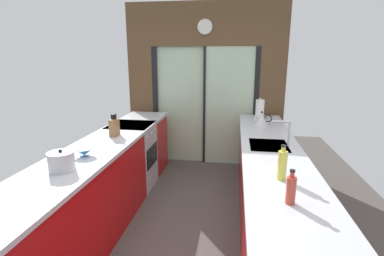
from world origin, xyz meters
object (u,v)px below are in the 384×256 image
(soap_bottle_far, at_px, (282,165))
(paper_towel_roll, at_px, (260,110))
(soap_bottle_near, at_px, (291,189))
(oven_range, at_px, (132,156))
(kettle, at_px, (262,119))
(stock_pot, at_px, (61,161))
(knife_block, at_px, (114,127))
(mixing_bowl, at_px, (84,152))

(soap_bottle_far, xyz_separation_m, paper_towel_roll, (0.00, 2.24, 0.02))
(soap_bottle_near, bearing_deg, oven_range, 132.24)
(oven_range, distance_m, kettle, 1.90)
(oven_range, relative_size, stock_pot, 4.22)
(knife_block, height_order, soap_bottle_near, knife_block)
(stock_pot, bearing_deg, soap_bottle_far, 2.76)
(oven_range, distance_m, stock_pot, 1.77)
(stock_pot, relative_size, paper_towel_roll, 0.68)
(paper_towel_roll, bearing_deg, kettle, -89.75)
(knife_block, relative_size, stock_pot, 1.24)
(mixing_bowl, bearing_deg, soap_bottle_far, -8.99)
(stock_pot, height_order, soap_bottle_far, soap_bottle_far)
(knife_block, distance_m, soap_bottle_near, 2.26)
(soap_bottle_near, bearing_deg, stock_pot, 170.53)
(oven_range, height_order, soap_bottle_far, soap_bottle_far)
(knife_block, relative_size, kettle, 1.02)
(mixing_bowl, bearing_deg, paper_towel_roll, 47.77)
(knife_block, distance_m, paper_towel_roll, 2.17)
(knife_block, bearing_deg, stock_pot, -90.00)
(mixing_bowl, relative_size, soap_bottle_far, 0.71)
(oven_range, xyz_separation_m, paper_towel_roll, (1.80, 0.64, 0.61))
(oven_range, bearing_deg, knife_block, -88.22)
(kettle, bearing_deg, paper_towel_roll, 90.25)
(stock_pot, height_order, soap_bottle_near, soap_bottle_near)
(stock_pot, bearing_deg, oven_range, 90.63)
(oven_range, distance_m, soap_bottle_near, 2.73)
(knife_block, relative_size, soap_bottle_far, 0.98)
(mixing_bowl, distance_m, knife_block, 0.73)
(kettle, distance_m, paper_towel_roll, 0.38)
(mixing_bowl, relative_size, kettle, 0.75)
(soap_bottle_far, bearing_deg, knife_block, 150.58)
(stock_pot, distance_m, paper_towel_roll, 2.93)
(soap_bottle_near, bearing_deg, paper_towel_roll, 90.00)
(soap_bottle_near, height_order, paper_towel_roll, paper_towel_roll)
(knife_block, xyz_separation_m, stock_pot, (-0.00, -1.09, -0.02))
(knife_block, bearing_deg, soap_bottle_near, -37.92)
(oven_range, bearing_deg, soap_bottle_near, -47.76)
(soap_bottle_near, bearing_deg, mixing_bowl, 159.54)
(oven_range, xyz_separation_m, knife_block, (0.02, -0.59, 0.57))
(kettle, distance_m, soap_bottle_near, 2.25)
(oven_range, relative_size, knife_block, 3.40)
(oven_range, height_order, stock_pot, stock_pot)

